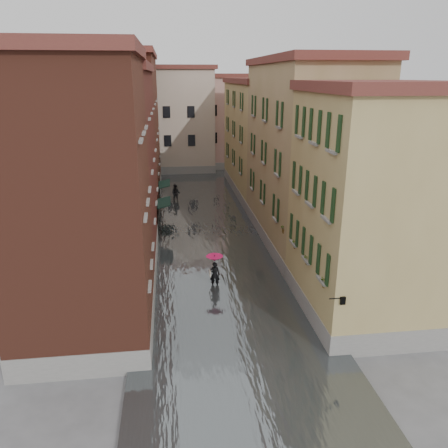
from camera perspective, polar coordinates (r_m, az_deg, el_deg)
ground at (r=25.36m, az=0.16°, el=-9.99°), size 120.00×120.00×0.00m
floodwater at (r=37.19m, az=-2.38°, el=-0.23°), size 10.00×60.00×0.20m
building_left_near at (r=21.26m, az=-18.18°, el=2.26°), size 6.00×8.00×13.00m
building_left_mid at (r=31.89m, az=-14.64°, el=7.41°), size 6.00×14.00×12.50m
building_left_far at (r=46.53m, az=-12.50°, el=11.92°), size 6.00×16.00×14.00m
building_right_near at (r=23.24m, az=18.22°, el=1.70°), size 6.00×8.00×11.50m
building_right_mid at (r=33.06m, az=10.39°, el=8.54°), size 6.00×14.00×13.00m
building_right_far at (r=47.53m, az=4.96°, el=10.90°), size 6.00×16.00×11.50m
building_end_cream at (r=60.32m, az=-7.46°, el=13.20°), size 12.00×9.00×13.00m
building_end_pink at (r=62.98m, az=0.99°, el=13.12°), size 10.00×9.00×12.00m
awning_near at (r=35.54m, az=-7.93°, el=2.69°), size 1.09×2.89×2.80m
awning_far at (r=41.76m, az=-7.87°, el=5.11°), size 1.09×2.87×2.80m
wall_lantern at (r=19.83m, az=15.15°, el=-9.56°), size 0.71×0.22×0.35m
window_planters at (r=23.93m, az=10.28°, el=-2.83°), size 0.59×8.27×0.84m
pedestrian_main at (r=26.28m, az=-1.23°, el=-5.75°), size 1.04×1.04×2.06m
pedestrian_far at (r=44.66m, az=-6.30°, el=4.01°), size 1.04×0.91×1.82m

